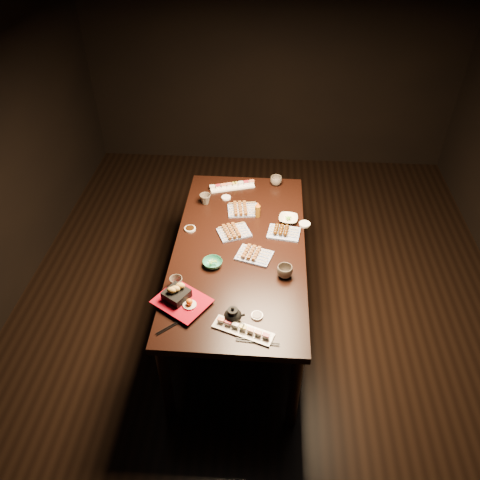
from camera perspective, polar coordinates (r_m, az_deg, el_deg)
name	(u,v)px	position (r m, az deg, el deg)	size (l,w,h in m)	color
ground	(261,316)	(3.77, 2.54, -9.23)	(5.00, 5.00, 0.00)	black
dining_table	(240,285)	(3.47, -0.06, -5.55)	(0.90, 1.80, 0.75)	black
sushi_platter_near	(243,329)	(2.68, 0.37, -10.78)	(0.35, 0.10, 0.04)	white
sushi_platter_far	(232,185)	(3.81, -0.97, 6.72)	(0.36, 0.10, 0.04)	white
yakitori_plate_center	(234,230)	(3.32, -0.73, 1.18)	(0.22, 0.16, 0.06)	#828EB6
yakitori_plate_right	(254,253)	(3.13, 1.76, -1.63)	(0.23, 0.17, 0.06)	#828EB6
yakitori_plate_left	(243,208)	(3.53, 0.37, 3.91)	(0.23, 0.16, 0.06)	#828EB6
tsukune_plate	(284,231)	(3.33, 5.38, 1.14)	(0.22, 0.16, 0.06)	#828EB6
edamame_bowl_green	(213,263)	(3.07, -3.36, -2.84)	(0.13, 0.13, 0.04)	#287C5E
edamame_bowl_cream	(288,219)	(3.46, 5.91, 2.56)	(0.14, 0.14, 0.03)	beige
tempura_tray	(182,297)	(2.82, -7.14, -6.93)	(0.31, 0.25, 0.11)	black
teacup_near_left	(176,283)	(2.94, -7.78, -5.18)	(0.08, 0.08, 0.08)	#50473D
teacup_mid_right	(285,271)	(2.99, 5.47, -3.84)	(0.10, 0.10, 0.08)	#50473D
teacup_far_left	(205,199)	(3.62, -4.26, 5.00)	(0.08, 0.08, 0.08)	#50473D
teacup_far_right	(276,181)	(3.84, 4.42, 7.22)	(0.09, 0.09, 0.07)	#50473D
teapot	(233,314)	(2.71, -0.89, -9.01)	(0.12, 0.12, 0.10)	black
condiment_bottle	(258,209)	(3.46, 2.16, 3.75)	(0.04, 0.04, 0.13)	brown
sauce_dish_west	(190,229)	(3.38, -6.11, 1.36)	(0.08, 0.08, 0.01)	white
sauce_dish_east	(305,224)	(3.44, 7.89, 1.94)	(0.08, 0.08, 0.01)	white
sauce_dish_se	(257,316)	(2.77, 2.09, -9.20)	(0.07, 0.07, 0.01)	white
sauce_dish_nw	(226,198)	(3.69, -1.70, 5.19)	(0.07, 0.07, 0.01)	white
chopsticks_near	(173,325)	(2.75, -8.17, -10.25)	(0.22, 0.02, 0.01)	black
chopsticks_se	(258,342)	(2.65, 2.15, -12.31)	(0.25, 0.02, 0.01)	black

